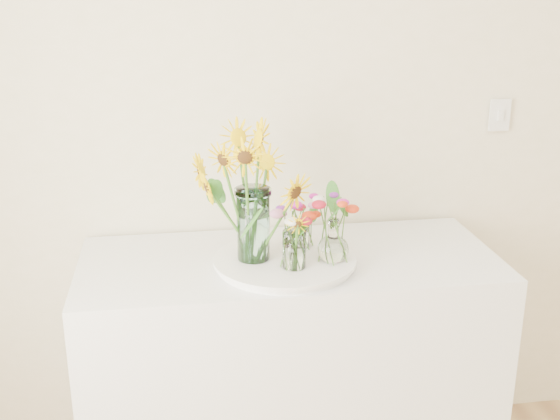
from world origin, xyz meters
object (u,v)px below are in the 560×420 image
object	(u,v)px
small_vase_b	(333,240)
small_vase_c	(301,234)
tray	(285,263)
mason_jar	(253,225)
counter	(289,374)
small_vase_a	(294,250)

from	to	relation	value
small_vase_b	small_vase_c	distance (m)	0.15
small_vase_c	small_vase_b	bearing A→B (deg)	-58.60
tray	mason_jar	world-z (taller)	mason_jar
counter	small_vase_a	world-z (taller)	small_vase_a
counter	mason_jar	xyz separation A→B (m)	(-0.13, -0.06, 0.60)
small_vase_b	tray	bearing A→B (deg)	165.27
tray	small_vase_c	size ratio (longest dim) A/B	4.49
counter	small_vase_b	world-z (taller)	small_vase_b
mason_jar	small_vase_b	world-z (taller)	mason_jar
mason_jar	small_vase_a	distance (m)	0.16
tray	small_vase_a	world-z (taller)	small_vase_a
tray	small_vase_b	distance (m)	0.18
tray	small_vase_c	distance (m)	0.13
small_vase_b	small_vase_c	size ratio (longest dim) A/B	1.48
tray	small_vase_b	world-z (taller)	small_vase_b
tray	mason_jar	xyz separation A→B (m)	(-0.10, 0.01, 0.13)
mason_jar	small_vase_c	size ratio (longest dim) A/B	2.49
counter	mason_jar	size ratio (longest dim) A/B	5.72
small_vase_a	small_vase_c	size ratio (longest dim) A/B	1.28
mason_jar	small_vase_b	distance (m)	0.26
small_vase_a	small_vase_b	distance (m)	0.14
small_vase_b	small_vase_c	xyz separation A→B (m)	(-0.08, 0.13, -0.02)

